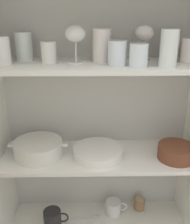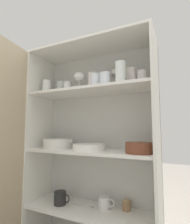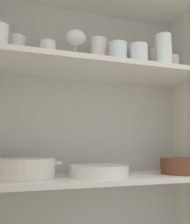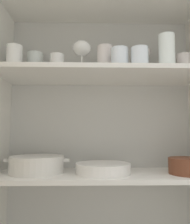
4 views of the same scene
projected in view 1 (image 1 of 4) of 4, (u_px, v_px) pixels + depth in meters
name	position (u px, v px, depth m)	size (l,w,h in m)	color
cupboard_back_panel	(97.00, 135.00, 1.45)	(0.99, 0.02, 1.52)	silver
cupboard_side_left	(0.00, 151.00, 1.28)	(0.02, 0.35, 1.52)	white
shelf_board_lower	(98.00, 223.00, 1.46)	(0.95, 0.31, 0.02)	white
shelf_board_middle	(98.00, 156.00, 1.31)	(0.95, 0.31, 0.02)	white
shelf_board_upper	(99.00, 65.00, 1.14)	(0.95, 0.31, 0.02)	white
tumbler_glass_0	(117.00, 53.00, 1.07)	(0.08, 0.08, 0.10)	white
tumbler_glass_1	(49.00, 52.00, 1.13)	(0.07, 0.07, 0.09)	white
tumbler_glass_2	(169.00, 48.00, 1.03)	(0.07, 0.07, 0.15)	white
tumbler_glass_3	(2.00, 51.00, 1.08)	(0.07, 0.07, 0.12)	white
tumbler_glass_4	(102.00, 46.00, 1.14)	(0.08, 0.08, 0.14)	silver
tumbler_glass_5	(188.00, 50.00, 1.15)	(0.07, 0.07, 0.10)	silver
tumbler_glass_6	(139.00, 55.00, 1.05)	(0.07, 0.07, 0.09)	white
tumbler_glass_7	(170.00, 46.00, 1.15)	(0.08, 0.08, 0.14)	silver
tumbler_glass_8	(24.00, 46.00, 1.18)	(0.08, 0.08, 0.13)	white
wine_glass_0	(75.00, 35.00, 1.10)	(0.09, 0.09, 0.16)	white
wine_glass_1	(144.00, 34.00, 1.14)	(0.08, 0.08, 0.16)	silver
plate_stack_white	(97.00, 152.00, 1.28)	(0.24, 0.24, 0.04)	white
mixing_bowl_large	(176.00, 151.00, 1.26)	(0.18, 0.18, 0.07)	brown
casserole_dish	(38.00, 148.00, 1.29)	(0.29, 0.24, 0.08)	silver
coffee_mug_primary	(53.00, 218.00, 1.41)	(0.14, 0.09, 0.10)	black
coffee_mug_extra_1	(114.00, 207.00, 1.50)	(0.12, 0.09, 0.08)	white
storage_jar	(139.00, 203.00, 1.54)	(0.06, 0.06, 0.07)	#99704C
serving_spoon	(88.00, 217.00, 1.48)	(0.16, 0.04, 0.01)	silver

